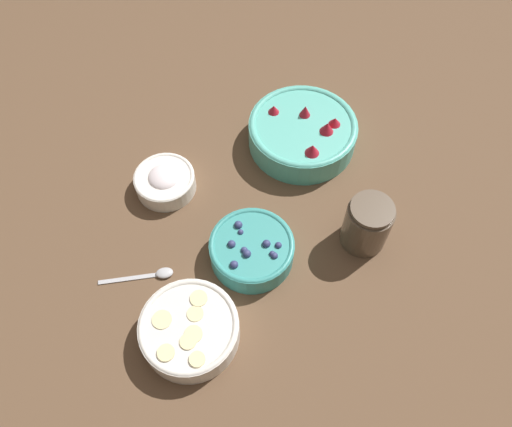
{
  "coord_description": "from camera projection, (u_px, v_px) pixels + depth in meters",
  "views": [
    {
      "loc": [
        -0.41,
        -0.3,
        0.84
      ],
      "look_at": [
        -0.04,
        0.02,
        0.05
      ],
      "focal_mm": 35.0,
      "sensor_mm": 36.0,
      "label": 1
    }
  ],
  "objects": [
    {
      "name": "jar_chocolate",
      "position": [
        367.0,
        225.0,
        0.92
      ],
      "size": [
        0.09,
        0.09,
        0.11
      ],
      "color": "brown",
      "rests_on": "ground_plane"
    },
    {
      "name": "bowl_blueberries",
      "position": [
        252.0,
        249.0,
        0.92
      ],
      "size": [
        0.16,
        0.16,
        0.06
      ],
      "color": "teal",
      "rests_on": "ground_plane"
    },
    {
      "name": "bowl_cream",
      "position": [
        165.0,
        181.0,
        1.01
      ],
      "size": [
        0.12,
        0.12,
        0.05
      ],
      "color": "white",
      "rests_on": "ground_plane"
    },
    {
      "name": "bowl_bananas",
      "position": [
        190.0,
        329.0,
        0.84
      ],
      "size": [
        0.17,
        0.17,
        0.05
      ],
      "color": "silver",
      "rests_on": "ground_plane"
    },
    {
      "name": "bowl_strawberries",
      "position": [
        303.0,
        132.0,
        1.06
      ],
      "size": [
        0.23,
        0.23,
        0.08
      ],
      "color": "#56B7A8",
      "rests_on": "ground_plane"
    },
    {
      "name": "spoon",
      "position": [
        151.0,
        275.0,
        0.92
      ],
      "size": [
        0.11,
        0.1,
        0.01
      ],
      "color": "#B2B2B7",
      "rests_on": "ground_plane"
    },
    {
      "name": "ground_plane",
      "position": [
        274.0,
        219.0,
        0.99
      ],
      "size": [
        4.0,
        4.0,
        0.0
      ],
      "primitive_type": "plane",
      "color": "brown"
    }
  ]
}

